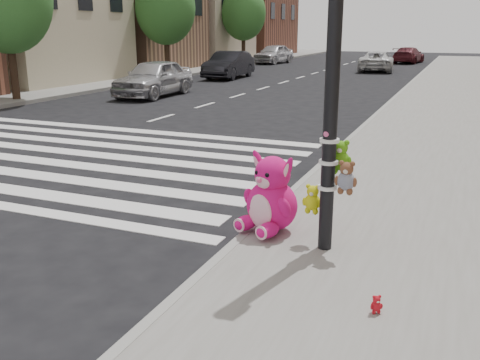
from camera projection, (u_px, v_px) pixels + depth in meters
The scene contains 16 objects.
ground at pixel (46, 284), 5.74m from camera, with size 120.00×120.00×0.00m, color black.
sidewalk_far at pixel (111, 78), 28.46m from camera, with size 6.00×80.00×0.14m, color slate.
curb_edge at pixel (361, 130), 14.03m from camera, with size 0.12×80.00×0.15m, color gray.
crosswalk at pixel (52, 150), 12.02m from camera, with size 11.00×6.00×0.01m, color silver, non-canonical shape.
bld_far_c at pixel (138, 5), 33.45m from camera, with size 6.00×8.00×8.00m, color #90654D.
bld_far_e at pixel (253, 8), 51.06m from camera, with size 6.00×10.00×9.00m, color brown.
signal_pole at pixel (333, 107), 5.89m from camera, with size 0.67×0.50×4.00m.
tree_far_b at pixel (165, 8), 28.40m from camera, with size 3.20×3.20×5.44m.
tree_far_c at pixel (243, 13), 38.17m from camera, with size 3.20×3.20×5.44m.
pink_bunny at pixel (270, 199), 6.77m from camera, with size 0.85×0.92×1.04m.
red_teddy at pixel (376, 304), 4.86m from camera, with size 0.12×0.09×0.18m, color red, non-canonical shape.
car_silver_far at pixel (154, 78), 21.27m from camera, with size 1.72×4.28×1.46m, color #B4B4B9.
car_dark_far at pixel (229, 65), 28.89m from camera, with size 1.52×4.35×1.43m, color black.
car_white_near at pixel (376, 61), 33.52m from camera, with size 2.05×4.44×1.23m, color silver.
car_maroon_near at pixel (409, 55), 41.20m from camera, with size 1.71×4.20×1.22m, color #50161E.
car_silver_deep at pixel (274, 54), 40.84m from camera, with size 1.72×4.28×1.46m, color silver.
Camera 1 is at (3.93, -4.01, 2.66)m, focal length 40.00 mm.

